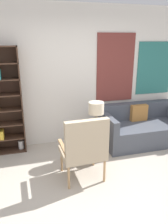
# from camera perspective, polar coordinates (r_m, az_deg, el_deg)

# --- Properties ---
(ground_plane) EXTENTS (14.00, 14.00, 0.00)m
(ground_plane) POSITION_cam_1_polar(r_m,az_deg,el_deg) (3.12, 4.82, -22.80)
(ground_plane) COLOR #B2A899
(wall_back) EXTENTS (6.40, 0.08, 2.70)m
(wall_back) POSITION_cam_1_polar(r_m,az_deg,el_deg) (4.37, -3.36, 9.17)
(wall_back) COLOR silver
(wall_back) RESTS_ON ground_plane
(armchair) EXTENTS (0.66, 0.58, 1.02)m
(armchair) POSITION_cam_1_polar(r_m,az_deg,el_deg) (3.21, 0.16, -8.90)
(armchair) COLOR tan
(armchair) RESTS_ON ground_plane
(couch) EXTENTS (1.67, 0.88, 0.77)m
(couch) POSITION_cam_1_polar(r_m,az_deg,el_deg) (4.73, 14.66, -4.06)
(couch) COLOR #474C56
(couch) RESTS_ON ground_plane
(side_table) EXTENTS (0.45, 0.45, 0.54)m
(side_table) POSITION_cam_1_polar(r_m,az_deg,el_deg) (3.97, 2.74, -5.13)
(side_table) COLOR #99704C
(side_table) RESTS_ON ground_plane
(table_lamp) EXTENTS (0.27, 0.27, 0.48)m
(table_lamp) POSITION_cam_1_polar(r_m,az_deg,el_deg) (3.85, 3.20, 0.01)
(table_lamp) COLOR #A59E93
(table_lamp) RESTS_ON side_table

